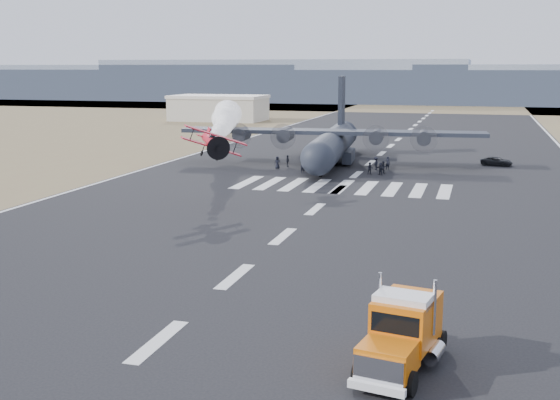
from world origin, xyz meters
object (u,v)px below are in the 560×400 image
at_px(crew_c, 376,163).
at_px(transport_aircraft, 333,142).
at_px(semi_truck, 403,332).
at_px(crew_b, 370,168).
at_px(crew_e, 277,163).
at_px(crew_h, 384,167).
at_px(crew_d, 288,161).
at_px(hangar_left, 219,108).
at_px(crew_a, 303,167).
at_px(crew_f, 381,169).
at_px(support_vehicle, 497,161).
at_px(crew_g, 388,163).
at_px(aerobatic_biplane, 211,142).

bearing_deg(crew_c, transport_aircraft, -109.83).
bearing_deg(crew_c, semi_truck, 21.97).
distance_m(crew_b, crew_c, 4.49).
bearing_deg(crew_e, semi_truck, -86.61).
relative_size(crew_b, crew_h, 0.94).
bearing_deg(crew_d, crew_h, -112.20).
bearing_deg(crew_b, crew_c, 71.67).
relative_size(hangar_left, transport_aircraft, 0.56).
xyz_separation_m(crew_a, crew_f, (10.27, 1.31, -0.00)).
bearing_deg(support_vehicle, crew_g, 134.38).
distance_m(transport_aircraft, crew_f, 12.58).
distance_m(aerobatic_biplane, crew_e, 28.53).
relative_size(crew_f, crew_g, 0.93).
bearing_deg(crew_d, crew_e, 151.37).
height_order(crew_d, crew_f, crew_f).
bearing_deg(transport_aircraft, crew_e, -135.64).
bearing_deg(crew_g, crew_d, 17.76).
bearing_deg(crew_d, crew_c, -99.20).
xyz_separation_m(aerobatic_biplane, crew_a, (3.23, 24.94, -5.81)).
bearing_deg(crew_d, crew_a, -157.50).
height_order(transport_aircraft, crew_a, transport_aircraft).
xyz_separation_m(crew_e, crew_h, (14.93, -0.26, -0.02)).
bearing_deg(crew_f, support_vehicle, 79.31).
bearing_deg(crew_g, crew_c, 38.71).
bearing_deg(semi_truck, crew_h, 109.00).
distance_m(semi_truck, crew_g, 66.30).
relative_size(crew_e, crew_h, 1.02).
bearing_deg(crew_c, crew_b, 11.41).
height_order(hangar_left, crew_f, hangar_left).
relative_size(crew_b, crew_d, 0.97).
height_order(crew_c, crew_f, crew_c).
bearing_deg(crew_e, hangar_left, 98.07).
bearing_deg(crew_a, crew_c, 10.04).
height_order(semi_truck, crew_c, semi_truck).
height_order(aerobatic_biplane, crew_a, aerobatic_biplane).
bearing_deg(semi_truck, crew_b, 110.67).
xyz_separation_m(aerobatic_biplane, crew_g, (13.74, 31.58, -5.75)).
xyz_separation_m(semi_truck, crew_f, (-9.48, 60.33, -0.96)).
bearing_deg(crew_f, hangar_left, 160.00).
relative_size(crew_e, crew_g, 0.96).
distance_m(crew_c, crew_e, 13.72).
distance_m(crew_d, crew_e, 2.65).
bearing_deg(crew_h, crew_a, 164.89).
relative_size(crew_e, crew_f, 1.03).
xyz_separation_m(crew_e, crew_g, (14.96, 3.68, 0.04)).
bearing_deg(crew_a, crew_g, 8.97).
height_order(crew_c, crew_e, crew_c).
bearing_deg(hangar_left, crew_d, -62.83).
xyz_separation_m(aerobatic_biplane, transport_aircraft, (5.11, 35.33, -3.40)).
bearing_deg(crew_e, crew_h, -18.93).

